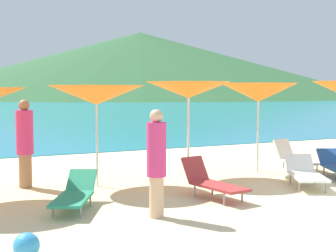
% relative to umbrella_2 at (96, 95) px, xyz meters
% --- Properties ---
extents(ground_plane, '(50.00, 100.00, 0.30)m').
position_rel_umbrella_2_xyz_m(ground_plane, '(4.38, 5.78, -2.12)').
color(ground_plane, beige).
extents(headland_hill, '(129.75, 129.75, 18.40)m').
position_rel_umbrella_2_xyz_m(headland_hill, '(52.05, 120.48, 7.23)').
color(headland_hill, '#2D5B33').
rests_on(headland_hill, ground_plane).
extents(umbrella_2, '(2.10, 2.10, 2.19)m').
position_rel_umbrella_2_xyz_m(umbrella_2, '(0.00, 0.00, 0.00)').
color(umbrella_2, silver).
rests_on(umbrella_2, ground_plane).
extents(umbrella_3, '(2.13, 2.13, 2.28)m').
position_rel_umbrella_2_xyz_m(umbrella_3, '(2.27, 0.05, 0.11)').
color(umbrella_3, silver).
rests_on(umbrella_3, ground_plane).
extents(umbrella_4, '(2.12, 2.12, 2.26)m').
position_rel_umbrella_2_xyz_m(umbrella_4, '(4.20, -0.08, 0.04)').
color(umbrella_4, silver).
rests_on(umbrella_4, ground_plane).
extents(lounge_chair_1, '(1.24, 1.71, 0.58)m').
position_rel_umbrella_2_xyz_m(lounge_chair_1, '(-0.98, -1.77, -1.70)').
color(lounge_chair_1, '#268C66').
rests_on(lounge_chair_1, ground_plane).
extents(lounge_chair_2, '(0.62, 1.39, 0.73)m').
position_rel_umbrella_2_xyz_m(lounge_chair_2, '(5.49, -0.01, -1.69)').
color(lounge_chair_2, white).
rests_on(lounge_chair_2, ground_plane).
extents(lounge_chair_4, '(1.28, 1.68, 0.62)m').
position_rel_umbrella_2_xyz_m(lounge_chair_4, '(4.01, -2.03, -1.67)').
color(lounge_chair_4, white).
rests_on(lounge_chair_4, ground_plane).
extents(lounge_chair_5, '(0.73, 1.57, 0.74)m').
position_rel_umbrella_2_xyz_m(lounge_chair_5, '(1.62, -2.10, -1.65)').
color(lounge_chair_5, '#A53333').
rests_on(lounge_chair_5, ground_plane).
extents(beachgoer_0, '(0.32, 0.32, 1.78)m').
position_rel_umbrella_2_xyz_m(beachgoer_0, '(0.07, -2.91, -1.03)').
color(beachgoer_0, '#DBAA84').
rests_on(beachgoer_0, ground_plane).
extents(beachgoer_1, '(0.36, 0.36, 1.88)m').
position_rel_umbrella_2_xyz_m(beachgoer_1, '(-1.42, 0.54, -0.98)').
color(beachgoer_1, '#A3704C').
rests_on(beachgoer_1, ground_plane).
extents(beach_ball, '(0.33, 0.33, 0.33)m').
position_rel_umbrella_2_xyz_m(beach_ball, '(-2.21, -3.98, -1.81)').
color(beach_ball, '#3399D8').
rests_on(beach_ball, ground_plane).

